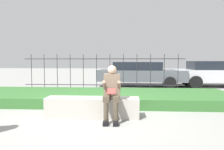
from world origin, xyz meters
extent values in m
plane|color=gray|center=(0.00, 0.00, 0.00)|extent=(60.00, 60.00, 0.00)
cube|color=#ADA89E|center=(0.14, 0.00, 0.24)|extent=(2.29, 0.48, 0.49)
cube|color=gray|center=(0.14, 0.00, 0.04)|extent=(2.20, 0.44, 0.08)
cube|color=black|center=(0.53, -0.64, 0.04)|extent=(0.11, 0.26, 0.09)
cylinder|color=#4C4233|center=(0.53, -0.58, 0.29)|extent=(0.11, 0.11, 0.40)
cube|color=#4C4233|center=(0.53, -0.37, 0.55)|extent=(0.15, 0.42, 0.13)
cube|color=black|center=(0.75, -0.64, 0.04)|extent=(0.11, 0.26, 0.09)
cylinder|color=#4C4233|center=(0.75, -0.58, 0.29)|extent=(0.11, 0.11, 0.40)
cube|color=#4C4233|center=(0.75, -0.37, 0.55)|extent=(0.15, 0.42, 0.13)
cube|color=#7A6651|center=(0.64, -0.16, 0.82)|extent=(0.38, 0.24, 0.54)
sphere|color=#DBB293|center=(0.64, -0.18, 1.18)|extent=(0.21, 0.21, 0.21)
cylinder|color=#7A6651|center=(0.47, -0.32, 0.84)|extent=(0.08, 0.29, 0.24)
cylinder|color=#7A6651|center=(0.81, -0.32, 0.84)|extent=(0.08, 0.29, 0.24)
cube|color=#B2332D|center=(0.64, -0.42, 0.71)|extent=(0.18, 0.09, 0.13)
cube|color=#33662D|center=(0.00, 2.04, 0.15)|extent=(8.93, 2.68, 0.31)
cylinder|color=#232326|center=(0.00, 4.05, 0.33)|extent=(6.93, 0.03, 0.03)
cylinder|color=#232326|center=(0.00, 4.05, 1.46)|extent=(6.93, 0.03, 0.03)
cylinder|color=#232326|center=(-3.18, 4.05, 0.83)|extent=(0.02, 0.02, 1.66)
cylinder|color=#232326|center=(-2.60, 4.05, 0.83)|extent=(0.02, 0.02, 1.66)
cylinder|color=#232326|center=(-2.02, 4.05, 0.83)|extent=(0.02, 0.02, 1.66)
cylinder|color=#232326|center=(-1.44, 4.05, 0.83)|extent=(0.02, 0.02, 1.66)
cylinder|color=#232326|center=(-0.87, 4.05, 0.83)|extent=(0.02, 0.02, 1.66)
cylinder|color=#232326|center=(-0.29, 4.05, 0.83)|extent=(0.02, 0.02, 1.66)
cylinder|color=#232326|center=(0.29, 4.05, 0.83)|extent=(0.02, 0.02, 1.66)
cylinder|color=#232326|center=(0.87, 4.05, 0.83)|extent=(0.02, 0.02, 1.66)
cylinder|color=#232326|center=(1.44, 4.05, 0.83)|extent=(0.02, 0.02, 1.66)
cylinder|color=#232326|center=(2.02, 4.05, 0.83)|extent=(0.02, 0.02, 1.66)
cylinder|color=#232326|center=(2.60, 4.05, 0.83)|extent=(0.02, 0.02, 1.66)
cylinder|color=#232326|center=(3.18, 4.05, 0.83)|extent=(0.02, 0.02, 1.66)
cube|color=#4C5156|center=(1.80, 6.50, 0.59)|extent=(4.70, 2.13, 0.58)
cube|color=black|center=(1.62, 6.51, 1.09)|extent=(2.63, 1.76, 0.42)
cylinder|color=black|center=(3.15, 5.51, 0.29)|extent=(0.60, 0.24, 0.59)
cylinder|color=black|center=(3.28, 7.26, 0.29)|extent=(0.60, 0.24, 0.59)
cylinder|color=black|center=(0.32, 5.73, 0.29)|extent=(0.60, 0.24, 0.59)
cylinder|color=black|center=(0.46, 7.48, 0.29)|extent=(0.60, 0.24, 0.59)
cube|color=#B7B7BC|center=(5.78, 6.47, 0.61)|extent=(4.46, 1.84, 0.59)
cube|color=black|center=(5.60, 6.47, 1.13)|extent=(2.45, 1.61, 0.44)
cylinder|color=black|center=(4.40, 5.57, 0.32)|extent=(0.63, 0.20, 0.63)
cylinder|color=black|center=(4.39, 7.36, 0.32)|extent=(0.63, 0.20, 0.63)
camera|label=1|loc=(0.96, -5.30, 1.42)|focal=35.00mm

